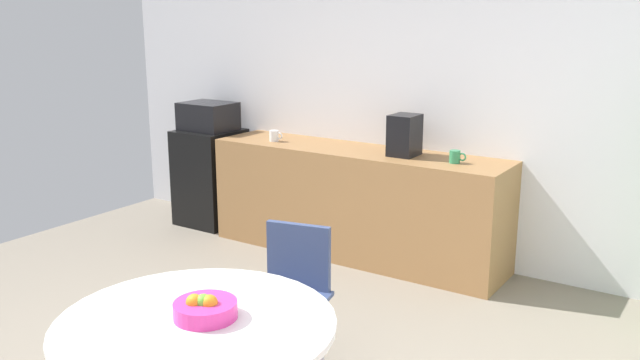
{
  "coord_description": "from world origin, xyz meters",
  "views": [
    {
      "loc": [
        2.46,
        -1.99,
        1.98
      ],
      "look_at": [
        0.18,
        1.46,
        0.95
      ],
      "focal_mm": 37.82,
      "sensor_mm": 36.0,
      "label": 1
    }
  ],
  "objects_px": {
    "chair_navy": "(292,281)",
    "coffee_maker": "(405,135)",
    "fruit_bowl": "(205,309)",
    "mug_green": "(274,136)",
    "microwave": "(208,116)",
    "mini_fridge": "(211,177)",
    "mug_white": "(455,157)",
    "round_table": "(197,348)"
  },
  "relations": [
    {
      "from": "fruit_bowl",
      "to": "coffee_maker",
      "type": "height_order",
      "value": "coffee_maker"
    },
    {
      "from": "mug_white",
      "to": "mug_green",
      "type": "bearing_deg",
      "value": -178.47
    },
    {
      "from": "chair_navy",
      "to": "mug_green",
      "type": "relative_size",
      "value": 6.43
    },
    {
      "from": "chair_navy",
      "to": "mug_green",
      "type": "bearing_deg",
      "value": 129.65
    },
    {
      "from": "microwave",
      "to": "chair_navy",
      "type": "xyz_separation_m",
      "value": [
        2.26,
        -1.8,
        -0.52
      ]
    },
    {
      "from": "microwave",
      "to": "coffee_maker",
      "type": "height_order",
      "value": "coffee_maker"
    },
    {
      "from": "mini_fridge",
      "to": "mug_white",
      "type": "xyz_separation_m",
      "value": [
        2.48,
        -0.04,
        0.49
      ]
    },
    {
      "from": "coffee_maker",
      "to": "mug_white",
      "type": "bearing_deg",
      "value": -5.16
    },
    {
      "from": "mini_fridge",
      "to": "coffee_maker",
      "type": "bearing_deg",
      "value": 0.0
    },
    {
      "from": "mug_green",
      "to": "chair_navy",
      "type": "bearing_deg",
      "value": -50.35
    },
    {
      "from": "microwave",
      "to": "chair_navy",
      "type": "bearing_deg",
      "value": -38.49
    },
    {
      "from": "coffee_maker",
      "to": "chair_navy",
      "type": "bearing_deg",
      "value": -83.07
    },
    {
      "from": "mini_fridge",
      "to": "mug_green",
      "type": "bearing_deg",
      "value": -5.67
    },
    {
      "from": "mini_fridge",
      "to": "microwave",
      "type": "height_order",
      "value": "microwave"
    },
    {
      "from": "mug_white",
      "to": "coffee_maker",
      "type": "bearing_deg",
      "value": 174.84
    },
    {
      "from": "round_table",
      "to": "fruit_bowl",
      "type": "distance_m",
      "value": 0.17
    },
    {
      "from": "mini_fridge",
      "to": "mug_white",
      "type": "bearing_deg",
      "value": -0.92
    },
    {
      "from": "mini_fridge",
      "to": "mug_green",
      "type": "height_order",
      "value": "mug_green"
    },
    {
      "from": "round_table",
      "to": "microwave",
      "type": "bearing_deg",
      "value": 131.68
    },
    {
      "from": "microwave",
      "to": "chair_navy",
      "type": "height_order",
      "value": "microwave"
    },
    {
      "from": "chair_navy",
      "to": "mug_white",
      "type": "distance_m",
      "value": 1.82
    },
    {
      "from": "round_table",
      "to": "mug_green",
      "type": "distance_m",
      "value": 3.17
    },
    {
      "from": "chair_navy",
      "to": "fruit_bowl",
      "type": "bearing_deg",
      "value": -76.21
    },
    {
      "from": "mini_fridge",
      "to": "microwave",
      "type": "distance_m",
      "value": 0.58
    },
    {
      "from": "round_table",
      "to": "coffee_maker",
      "type": "height_order",
      "value": "coffee_maker"
    },
    {
      "from": "chair_navy",
      "to": "mug_green",
      "type": "height_order",
      "value": "mug_green"
    },
    {
      "from": "mug_green",
      "to": "round_table",
      "type": "bearing_deg",
      "value": -58.77
    },
    {
      "from": "coffee_maker",
      "to": "round_table",
      "type": "bearing_deg",
      "value": -81.13
    },
    {
      "from": "microwave",
      "to": "round_table",
      "type": "xyz_separation_m",
      "value": [
        2.48,
        -2.78,
        -0.42
      ]
    },
    {
      "from": "fruit_bowl",
      "to": "microwave",
      "type": "bearing_deg",
      "value": 132.3
    },
    {
      "from": "round_table",
      "to": "coffee_maker",
      "type": "bearing_deg",
      "value": 98.87
    },
    {
      "from": "coffee_maker",
      "to": "mug_green",
      "type": "bearing_deg",
      "value": -176.03
    },
    {
      "from": "fruit_bowl",
      "to": "round_table",
      "type": "bearing_deg",
      "value": -109.94
    },
    {
      "from": "microwave",
      "to": "mug_white",
      "type": "height_order",
      "value": "microwave"
    },
    {
      "from": "microwave",
      "to": "fruit_bowl",
      "type": "bearing_deg",
      "value": -47.7
    },
    {
      "from": "fruit_bowl",
      "to": "coffee_maker",
      "type": "bearing_deg",
      "value": 99.32
    },
    {
      "from": "microwave",
      "to": "coffee_maker",
      "type": "relative_size",
      "value": 1.5
    },
    {
      "from": "mini_fridge",
      "to": "round_table",
      "type": "bearing_deg",
      "value": -48.32
    },
    {
      "from": "fruit_bowl",
      "to": "mug_green",
      "type": "relative_size",
      "value": 2.09
    },
    {
      "from": "mug_white",
      "to": "coffee_maker",
      "type": "relative_size",
      "value": 0.4
    },
    {
      "from": "chair_navy",
      "to": "coffee_maker",
      "type": "distance_m",
      "value": 1.89
    },
    {
      "from": "mini_fridge",
      "to": "mug_white",
      "type": "height_order",
      "value": "mug_white"
    }
  ]
}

